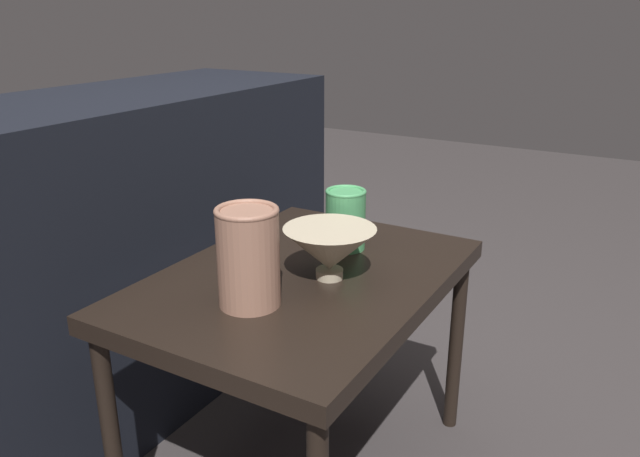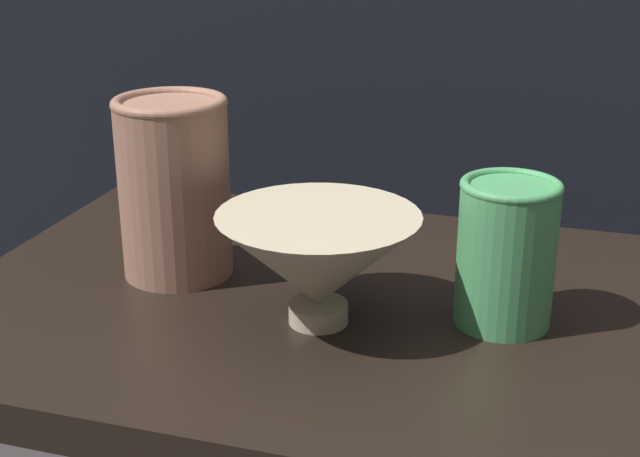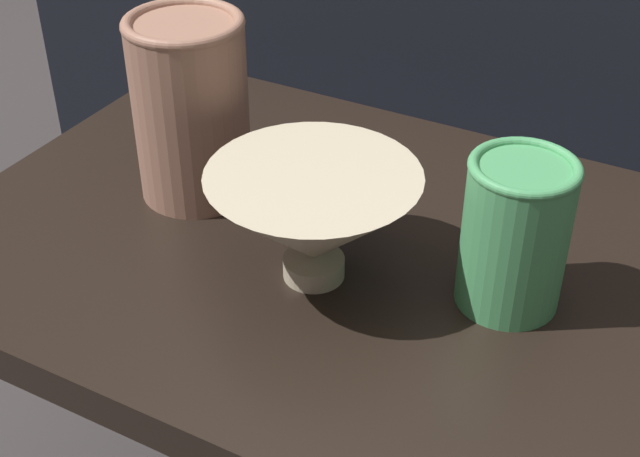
% 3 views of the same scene
% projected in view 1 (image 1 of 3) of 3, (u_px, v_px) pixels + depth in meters
% --- Properties ---
extents(table, '(0.78, 0.56, 0.53)m').
position_uv_depth(table, '(303.00, 296.00, 1.37)').
color(table, black).
rests_on(table, ground_plane).
extents(couch_backdrop, '(1.51, 0.50, 0.86)m').
position_uv_depth(couch_backdrop, '(105.00, 259.00, 1.68)').
color(couch_backdrop, black).
rests_on(couch_backdrop, ground_plane).
extents(bowl, '(0.20, 0.20, 0.11)m').
position_uv_depth(bowl, '(330.00, 249.00, 1.31)').
color(bowl, '#C1B293').
rests_on(bowl, table).
extents(vase_textured_left, '(0.12, 0.12, 0.20)m').
position_uv_depth(vase_textured_left, '(248.00, 255.00, 1.18)').
color(vase_textured_left, '#996B56').
rests_on(vase_textured_left, table).
extents(vase_colorful_right, '(0.10, 0.10, 0.15)m').
position_uv_depth(vase_colorful_right, '(346.00, 218.00, 1.47)').
color(vase_colorful_right, '#47995B').
rests_on(vase_colorful_right, table).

